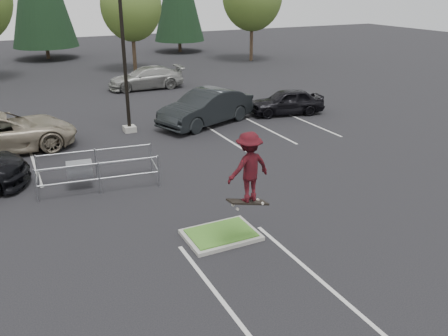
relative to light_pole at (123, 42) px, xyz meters
name	(u,v)px	position (x,y,z in m)	size (l,w,h in m)	color
ground	(221,237)	(-0.50, -12.00, -4.56)	(120.00, 120.00, 0.00)	black
grass_median	(221,234)	(-0.50, -12.00, -4.48)	(2.20, 1.60, 0.16)	#A4A299
stall_lines	(126,177)	(-1.85, -5.98, -4.56)	(22.62, 17.60, 0.01)	beige
light_pole	(123,42)	(0.00, 0.00, 0.00)	(0.70, 0.60, 10.12)	#A4A299
decid_c	(131,8)	(5.49, 17.83, 0.69)	(5.12, 5.12, 8.38)	#38281C
cart_corral	(84,168)	(-3.50, -6.36, -3.77)	(4.59, 2.14, 1.26)	gray
skateboarder	(249,168)	(-0.13, -13.00, -1.98)	(1.37, 0.89, 2.25)	black
car_l_tan	(2,133)	(-6.04, -0.50, -3.65)	(3.01, 6.53, 1.81)	gray
car_r_charc	(206,108)	(4.17, -0.50, -3.62)	(1.99, 5.71, 1.88)	black
car_r_black	(287,102)	(9.35, -0.59, -3.81)	(1.76, 4.38, 1.49)	black
car_far_silver	(146,78)	(4.08, 10.00, -3.77)	(2.21, 5.45, 1.58)	#989893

